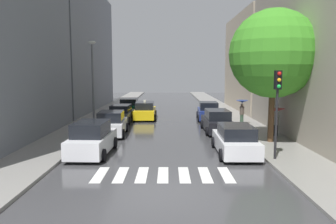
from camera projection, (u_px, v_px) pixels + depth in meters
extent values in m
cube|color=#3C3C3F|center=(166.00, 113.00, 35.62)|extent=(28.00, 72.00, 0.04)
cube|color=gray|center=(107.00, 112.00, 35.62)|extent=(3.00, 72.00, 0.15)
cube|color=gray|center=(226.00, 112.00, 35.60)|extent=(3.00, 72.00, 0.15)
cube|color=silver|center=(100.00, 175.00, 13.93)|extent=(0.45, 2.20, 0.01)
cube|color=silver|center=(121.00, 175.00, 13.93)|extent=(0.45, 2.20, 0.01)
cube|color=silver|center=(142.00, 175.00, 13.93)|extent=(0.45, 2.20, 0.01)
cube|color=silver|center=(163.00, 175.00, 13.93)|extent=(0.45, 2.20, 0.01)
cube|color=silver|center=(184.00, 175.00, 13.92)|extent=(0.45, 2.20, 0.01)
cube|color=silver|center=(205.00, 175.00, 13.92)|extent=(0.45, 2.20, 0.01)
cube|color=silver|center=(226.00, 175.00, 13.92)|extent=(0.45, 2.20, 0.01)
cube|color=slate|center=(72.00, 49.00, 37.76)|extent=(6.00, 20.33, 14.05)
cube|color=#B2A38C|center=(262.00, 63.00, 37.30)|extent=(6.00, 14.16, 10.84)
cube|color=silver|center=(93.00, 143.00, 17.37)|extent=(1.93, 4.45, 0.89)
cube|color=black|center=(91.00, 129.00, 17.06)|extent=(1.65, 2.47, 0.73)
cylinder|color=black|center=(84.00, 142.00, 18.88)|extent=(0.24, 0.65, 0.64)
cylinder|color=black|center=(115.00, 143.00, 18.82)|extent=(0.24, 0.65, 0.64)
cylinder|color=black|center=(67.00, 155.00, 16.00)|extent=(0.24, 0.65, 0.64)
cylinder|color=black|center=(103.00, 155.00, 15.94)|extent=(0.24, 0.65, 0.64)
cube|color=silver|center=(112.00, 127.00, 22.78)|extent=(1.97, 4.11, 0.83)
cube|color=black|center=(111.00, 116.00, 22.49)|extent=(1.69, 2.28, 0.68)
cylinder|color=black|center=(102.00, 127.00, 24.11)|extent=(0.24, 0.65, 0.64)
cylinder|color=black|center=(127.00, 127.00, 24.17)|extent=(0.24, 0.65, 0.64)
cylinder|color=black|center=(95.00, 134.00, 21.46)|extent=(0.24, 0.65, 0.64)
cylinder|color=black|center=(123.00, 134.00, 21.52)|extent=(0.24, 0.65, 0.64)
cube|color=#474C51|center=(122.00, 116.00, 28.86)|extent=(1.94, 4.35, 0.75)
cube|color=black|center=(121.00, 108.00, 28.57)|extent=(1.65, 2.41, 0.61)
cylinder|color=black|center=(115.00, 116.00, 30.33)|extent=(0.24, 0.65, 0.64)
cylinder|color=black|center=(134.00, 116.00, 30.26)|extent=(0.24, 0.65, 0.64)
cylinder|color=black|center=(108.00, 121.00, 27.52)|extent=(0.24, 0.65, 0.64)
cylinder|color=black|center=(129.00, 121.00, 27.45)|extent=(0.24, 0.65, 0.64)
cube|color=#0C4C2D|center=(130.00, 108.00, 35.16)|extent=(1.94, 4.24, 0.78)
cube|color=black|center=(130.00, 102.00, 34.86)|extent=(1.70, 2.34, 0.64)
cylinder|color=black|center=(123.00, 109.00, 36.58)|extent=(0.22, 0.64, 0.64)
cylinder|color=black|center=(140.00, 109.00, 36.57)|extent=(0.22, 0.64, 0.64)
cylinder|color=black|center=(119.00, 112.00, 33.81)|extent=(0.22, 0.64, 0.64)
cylinder|color=black|center=(137.00, 112.00, 33.80)|extent=(0.22, 0.64, 0.64)
cube|color=silver|center=(235.00, 144.00, 17.44)|extent=(1.93, 4.56, 0.78)
cube|color=black|center=(237.00, 131.00, 17.13)|extent=(1.68, 2.51, 0.64)
cylinder|color=black|center=(214.00, 142.00, 18.96)|extent=(0.23, 0.64, 0.64)
cylinder|color=black|center=(246.00, 142.00, 18.94)|extent=(0.23, 0.64, 0.64)
cylinder|color=black|center=(222.00, 155.00, 15.99)|extent=(0.23, 0.64, 0.64)
cylinder|color=black|center=(260.00, 155.00, 15.97)|extent=(0.23, 0.64, 0.64)
cube|color=black|center=(217.00, 124.00, 23.95)|extent=(1.85, 4.65, 0.82)
cube|color=black|center=(218.00, 114.00, 23.63)|extent=(1.61, 2.56, 0.67)
cylinder|color=black|center=(202.00, 124.00, 25.48)|extent=(0.23, 0.64, 0.64)
cylinder|color=black|center=(225.00, 124.00, 25.50)|extent=(0.23, 0.64, 0.64)
cylinder|color=black|center=(208.00, 131.00, 22.45)|extent=(0.23, 0.64, 0.64)
cylinder|color=black|center=(233.00, 131.00, 22.48)|extent=(0.23, 0.64, 0.64)
cube|color=navy|center=(208.00, 114.00, 30.01)|extent=(2.02, 4.18, 0.83)
cube|color=black|center=(209.00, 106.00, 29.72)|extent=(1.71, 2.33, 0.68)
cylinder|color=black|center=(198.00, 115.00, 31.43)|extent=(0.25, 0.65, 0.64)
cylinder|color=black|center=(217.00, 115.00, 31.34)|extent=(0.25, 0.65, 0.64)
cylinder|color=black|center=(199.00, 119.00, 28.75)|extent=(0.25, 0.65, 0.64)
cylinder|color=black|center=(220.00, 119.00, 28.66)|extent=(0.25, 0.65, 0.64)
cube|color=yellow|center=(145.00, 113.00, 30.71)|extent=(1.88, 4.67, 0.80)
cube|color=black|center=(145.00, 105.00, 30.39)|extent=(1.64, 2.57, 0.65)
cube|color=#F2EDCC|center=(145.00, 101.00, 30.34)|extent=(0.20, 0.36, 0.18)
cylinder|color=black|center=(137.00, 114.00, 32.26)|extent=(0.22, 0.64, 0.64)
cylinder|color=black|center=(156.00, 114.00, 32.27)|extent=(0.22, 0.64, 0.64)
cylinder|color=black|center=(134.00, 118.00, 29.21)|extent=(0.22, 0.64, 0.64)
cylinder|color=black|center=(155.00, 118.00, 29.22)|extent=(0.22, 0.64, 0.64)
cylinder|color=#38513D|center=(242.00, 119.00, 26.51)|extent=(0.28, 0.28, 0.81)
cylinder|color=brown|center=(242.00, 111.00, 26.43)|extent=(0.36, 0.36, 0.64)
sphere|color=tan|center=(242.00, 105.00, 26.37)|extent=(0.25, 0.25, 0.25)
cone|color=navy|center=(243.00, 102.00, 26.34)|extent=(1.00, 1.00, 0.20)
cylinder|color=#333338|center=(242.00, 106.00, 26.38)|extent=(0.02, 0.02, 0.74)
cylinder|color=black|center=(276.00, 130.00, 21.67)|extent=(0.28, 0.28, 0.75)
cylinder|color=gray|center=(276.00, 120.00, 21.59)|extent=(0.36, 0.36, 0.59)
sphere|color=tan|center=(277.00, 114.00, 21.54)|extent=(0.23, 0.23, 0.23)
cone|color=red|center=(277.00, 110.00, 21.51)|extent=(1.07, 1.07, 0.20)
cylinder|color=#333338|center=(277.00, 115.00, 21.55)|extent=(0.02, 0.02, 0.69)
cylinder|color=#513823|center=(271.00, 117.00, 19.78)|extent=(0.36, 0.36, 3.07)
sphere|color=#3B8A24|center=(274.00, 54.00, 19.33)|extent=(5.27, 5.27, 5.27)
cylinder|color=black|center=(276.00, 124.00, 15.76)|extent=(0.12, 0.12, 3.40)
cube|color=black|center=(278.00, 80.00, 15.50)|extent=(0.30, 0.30, 0.90)
sphere|color=red|center=(280.00, 74.00, 15.28)|extent=(0.18, 0.18, 0.18)
sphere|color=#F2A519|center=(280.00, 80.00, 15.32)|extent=(0.18, 0.18, 0.18)
sphere|color=green|center=(279.00, 86.00, 15.36)|extent=(0.18, 0.18, 0.18)
cylinder|color=#595B60|center=(93.00, 86.00, 25.00)|extent=(0.16, 0.16, 6.32)
ellipsoid|color=beige|center=(92.00, 42.00, 24.60)|extent=(0.60, 0.28, 0.24)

